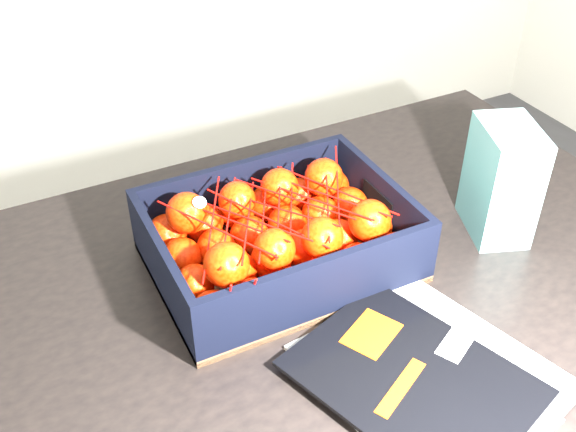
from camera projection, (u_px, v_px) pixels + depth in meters
name	position (u px, v px, depth m)	size (l,w,h in m)	color
table	(317.00, 328.00, 1.05)	(1.21, 0.81, 0.75)	black
magazine_stack	(424.00, 376.00, 0.84)	(0.33, 0.33, 0.02)	silver
produce_crate	(279.00, 247.00, 1.01)	(0.37, 0.28, 0.11)	brown
clementine_heap	(280.00, 236.00, 0.99)	(0.35, 0.26, 0.11)	#F82805
mesh_net	(276.00, 213.00, 0.96)	(0.30, 0.24, 0.09)	red
retail_carton	(501.00, 181.00, 1.04)	(0.08, 0.12, 0.18)	white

